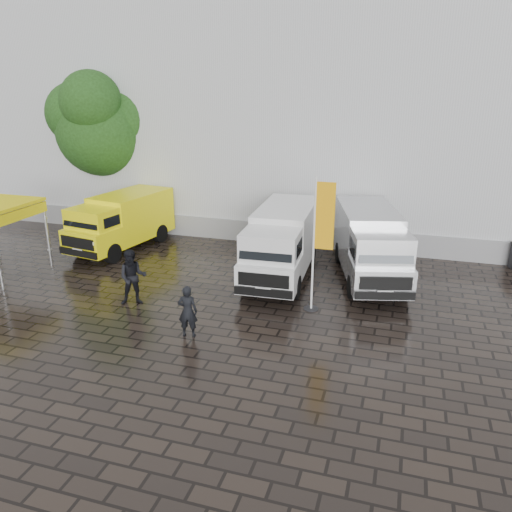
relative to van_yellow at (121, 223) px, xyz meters
The scene contains 10 objects.
ground 9.94m from the van_yellow, 31.40° to the right, with size 120.00×120.00×0.00m, color black.
exhibition_hall 15.79m from the van_yellow, 46.18° to the left, with size 44.00×16.00×12.00m, color silver.
hall_plinth 10.82m from the van_yellow, 15.09° to the left, with size 44.00×0.15×1.00m, color gray.
van_yellow is the anchor object (origin of this frame).
van_white 7.92m from the van_yellow, ahead, with size 2.04×6.11×2.65m, color white, non-canonical shape.
van_silver 11.10m from the van_yellow, ahead, with size 2.02×6.06×2.63m, color #B5B7BA, non-canonical shape.
flagpole 10.53m from the van_yellow, 21.82° to the right, with size 0.88×0.50×4.52m.
tree 6.02m from the van_yellow, 129.39° to the left, with size 4.53×4.53×8.14m.
person_front 9.33m from the van_yellow, 47.00° to the right, with size 0.59×0.39×1.62m, color black.
person_tent 6.34m from the van_yellow, 55.33° to the right, with size 0.95×0.74×1.95m, color black.
Camera 1 is at (3.80, -13.91, 7.21)m, focal length 35.00 mm.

